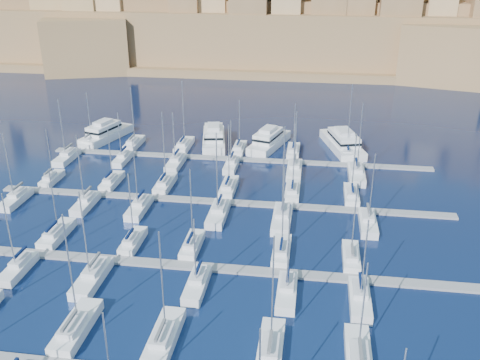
% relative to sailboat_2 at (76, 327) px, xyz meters
% --- Properties ---
extents(ground, '(600.00, 600.00, 0.00)m').
position_rel_sailboat_2_xyz_m(ground, '(10.57, 28.16, -0.77)').
color(ground, black).
rests_on(ground, ground).
extents(pontoon_mid_near, '(84.00, 2.00, 0.40)m').
position_rel_sailboat_2_xyz_m(pontoon_mid_near, '(10.57, 16.16, -0.57)').
color(pontoon_mid_near, slate).
rests_on(pontoon_mid_near, ground).
extents(pontoon_mid_far, '(84.00, 2.00, 0.40)m').
position_rel_sailboat_2_xyz_m(pontoon_mid_far, '(10.57, 38.16, -0.57)').
color(pontoon_mid_far, slate).
rests_on(pontoon_mid_far, ground).
extents(pontoon_far, '(84.00, 2.00, 0.40)m').
position_rel_sailboat_2_xyz_m(pontoon_far, '(10.57, 60.16, -0.57)').
color(pontoon_far, slate).
rests_on(pontoon_far, ground).
extents(sailboat_2, '(2.98, 9.92, 16.04)m').
position_rel_sailboat_2_xyz_m(sailboat_2, '(0.00, 0.00, 0.00)').
color(sailboat_2, silver).
rests_on(sailboat_2, ground).
extents(sailboat_3, '(2.90, 9.67, 14.78)m').
position_rel_sailboat_2_xyz_m(sailboat_3, '(11.01, -0.12, -0.01)').
color(sailboat_3, silver).
rests_on(sailboat_3, ground).
extents(sailboat_4, '(2.79, 9.30, 15.38)m').
position_rel_sailboat_2_xyz_m(sailboat_4, '(23.60, -0.31, -0.01)').
color(sailboat_4, silver).
rests_on(sailboat_4, ground).
extents(sailboat_5, '(2.85, 9.51, 12.90)m').
position_rel_sailboat_2_xyz_m(sailboat_5, '(33.47, -0.21, -0.03)').
color(sailboat_5, silver).
rests_on(sailboat_5, ground).
extents(sailboat_13, '(2.72, 9.08, 12.04)m').
position_rel_sailboat_2_xyz_m(sailboat_13, '(-12.88, 21.58, -0.04)').
color(sailboat_13, silver).
rests_on(sailboat_13, ground).
extents(sailboat_14, '(2.38, 7.94, 12.27)m').
position_rel_sailboat_2_xyz_m(sailboat_14, '(0.00, 21.02, -0.05)').
color(sailboat_14, silver).
rests_on(sailboat_14, ground).
extents(sailboat_15, '(2.47, 8.24, 13.50)m').
position_rel_sailboat_2_xyz_m(sailboat_15, '(9.46, 21.17, -0.03)').
color(sailboat_15, silver).
rests_on(sailboat_15, ground).
extents(sailboat_16, '(2.58, 8.60, 14.51)m').
position_rel_sailboat_2_xyz_m(sailboat_16, '(23.28, 21.35, -0.02)').
color(sailboat_16, silver).
rests_on(sailboat_16, ground).
extents(sailboat_17, '(2.46, 8.20, 12.76)m').
position_rel_sailboat_2_xyz_m(sailboat_17, '(33.63, 21.15, -0.04)').
color(sailboat_17, silver).
rests_on(sailboat_17, ground).
extents(sailboat_19, '(2.40, 7.99, 13.04)m').
position_rel_sailboat_2_xyz_m(sailboat_19, '(-13.76, 11.27, -0.04)').
color(sailboat_19, silver).
rests_on(sailboat_19, ground).
extents(sailboat_20, '(2.86, 9.52, 14.44)m').
position_rel_sailboat_2_xyz_m(sailboat_20, '(-2.34, 10.52, -0.02)').
color(sailboat_20, silver).
rests_on(sailboat_20, ground).
extents(sailboat_21, '(2.54, 8.46, 11.29)m').
position_rel_sailboat_2_xyz_m(sailboat_21, '(12.50, 11.04, -0.05)').
color(sailboat_21, silver).
rests_on(sailboat_21, ground).
extents(sailboat_22, '(2.56, 8.54, 14.28)m').
position_rel_sailboat_2_xyz_m(sailboat_22, '(24.74, 11.00, -0.02)').
color(sailboat_22, silver).
rests_on(sailboat_22, ground).
extents(sailboat_23, '(2.67, 8.91, 12.93)m').
position_rel_sailboat_2_xyz_m(sailboat_23, '(34.28, 10.82, -0.03)').
color(sailboat_23, silver).
rests_on(sailboat_23, ground).
extents(sailboat_24, '(2.21, 7.37, 11.21)m').
position_rel_sailboat_2_xyz_m(sailboat_24, '(-24.14, 42.74, -0.06)').
color(sailboat_24, silver).
rests_on(sailboat_24, ground).
extents(sailboat_25, '(2.49, 8.31, 11.71)m').
position_rel_sailboat_2_xyz_m(sailboat_25, '(-11.81, 43.20, -0.05)').
color(sailboat_25, silver).
rests_on(sailboat_25, ground).
extents(sailboat_26, '(2.69, 8.96, 15.37)m').
position_rel_sailboat_2_xyz_m(sailboat_26, '(-1.06, 43.53, -0.01)').
color(sailboat_26, silver).
rests_on(sailboat_26, ground).
extents(sailboat_27, '(2.73, 9.10, 13.37)m').
position_rel_sailboat_2_xyz_m(sailboat_27, '(11.50, 43.59, -0.03)').
color(sailboat_27, silver).
rests_on(sailboat_27, ground).
extents(sailboat_28, '(2.67, 8.91, 14.17)m').
position_rel_sailboat_2_xyz_m(sailboat_28, '(23.75, 43.50, -0.02)').
color(sailboat_28, silver).
rests_on(sailboat_28, ground).
extents(sailboat_29, '(2.62, 8.74, 12.78)m').
position_rel_sailboat_2_xyz_m(sailboat_29, '(34.70, 43.41, -0.04)').
color(sailboat_29, silver).
rests_on(sailboat_29, ground).
extents(sailboat_30, '(2.61, 8.70, 13.73)m').
position_rel_sailboat_2_xyz_m(sailboat_30, '(-26.29, 32.92, -0.03)').
color(sailboat_30, silver).
rests_on(sailboat_30, ground).
extents(sailboat_31, '(2.53, 8.42, 14.05)m').
position_rel_sailboat_2_xyz_m(sailboat_31, '(-12.88, 33.06, -0.03)').
color(sailboat_31, silver).
rests_on(sailboat_31, ground).
extents(sailboat_32, '(2.68, 8.92, 14.01)m').
position_rel_sailboat_2_xyz_m(sailboat_32, '(-2.80, 32.81, -0.03)').
color(sailboat_32, silver).
rests_on(sailboat_32, ground).
extents(sailboat_33, '(2.92, 9.75, 15.87)m').
position_rel_sailboat_2_xyz_m(sailboat_33, '(11.53, 32.40, -0.00)').
color(sailboat_33, silver).
rests_on(sailboat_33, ground).
extents(sailboat_34, '(3.12, 10.39, 17.58)m').
position_rel_sailboat_2_xyz_m(sailboat_34, '(22.60, 32.09, 0.02)').
color(sailboat_34, silver).
rests_on(sailboat_34, ground).
extents(sailboat_35, '(2.75, 9.16, 13.49)m').
position_rel_sailboat_2_xyz_m(sailboat_35, '(36.91, 32.69, -0.03)').
color(sailboat_35, silver).
rests_on(sailboat_35, ground).
extents(sailboat_36, '(2.59, 8.62, 12.76)m').
position_rel_sailboat_2_xyz_m(sailboat_36, '(-25.40, 65.36, -0.04)').
color(sailboat_36, silver).
rests_on(sailboat_36, ground).
extents(sailboat_37, '(2.70, 8.99, 14.27)m').
position_rel_sailboat_2_xyz_m(sailboat_37, '(-14.74, 65.54, -0.02)').
color(sailboat_37, silver).
rests_on(sailboat_37, ground).
extents(sailboat_38, '(2.89, 9.62, 16.10)m').
position_rel_sailboat_2_xyz_m(sailboat_38, '(-2.74, 65.85, -0.00)').
color(sailboat_38, silver).
rests_on(sailboat_38, ground).
extents(sailboat_39, '(2.59, 8.63, 12.29)m').
position_rel_sailboat_2_xyz_m(sailboat_39, '(10.35, 65.36, -0.04)').
color(sailboat_39, silver).
rests_on(sailboat_39, ground).
extents(sailboat_40, '(2.68, 8.94, 12.09)m').
position_rel_sailboat_2_xyz_m(sailboat_40, '(22.75, 65.51, -0.04)').
color(sailboat_40, silver).
rests_on(sailboat_40, ground).
extents(sailboat_41, '(2.91, 9.69, 16.64)m').
position_rel_sailboat_2_xyz_m(sailboat_41, '(34.74, 65.89, 0.00)').
color(sailboat_41, silver).
rests_on(sailboat_41, ground).
extents(sailboat_42, '(2.77, 9.23, 14.13)m').
position_rel_sailboat_2_xyz_m(sailboat_42, '(-26.46, 54.66, -0.02)').
color(sailboat_42, silver).
rests_on(sailboat_42, ground).
extents(sailboat_43, '(2.35, 7.84, 11.63)m').
position_rel_sailboat_2_xyz_m(sailboat_43, '(-13.94, 55.34, -0.05)').
color(sailboat_43, silver).
rests_on(sailboat_43, ground).
extents(sailboat_44, '(2.71, 9.02, 12.34)m').
position_rel_sailboat_2_xyz_m(sailboat_44, '(-1.87, 54.76, -0.04)').
color(sailboat_44, silver).
rests_on(sailboat_44, ground).
extents(sailboat_45, '(2.46, 8.20, 11.08)m').
position_rel_sailboat_2_xyz_m(sailboat_45, '(10.17, 55.16, -0.06)').
color(sailboat_45, silver).
rests_on(sailboat_45, ground).
extents(sailboat_46, '(2.94, 9.82, 13.70)m').
position_rel_sailboat_2_xyz_m(sailboat_46, '(23.56, 54.37, -0.02)').
color(sailboat_46, silver).
rests_on(sailboat_46, ground).
extents(sailboat_47, '(3.23, 10.76, 16.11)m').
position_rel_sailboat_2_xyz_m(sailboat_47, '(36.16, 53.91, 0.01)').
color(sailboat_47, silver).
rests_on(sailboat_47, ground).
extents(motor_yacht_a, '(9.00, 16.51, 5.25)m').
position_rel_sailboat_2_xyz_m(motor_yacht_a, '(-23.21, 69.27, 0.96)').
color(motor_yacht_a, silver).
rests_on(motor_yacht_a, ground).
extents(motor_yacht_b, '(8.08, 17.52, 5.25)m').
position_rel_sailboat_2_xyz_m(motor_yacht_b, '(3.60, 69.77, 0.96)').
color(motor_yacht_b, silver).
rests_on(motor_yacht_b, ground).
extents(motor_yacht_c, '(9.29, 16.98, 5.25)m').
position_rel_sailboat_2_xyz_m(motor_yacht_c, '(16.78, 69.48, 0.96)').
color(motor_yacht_c, silver).
rests_on(motor_yacht_c, ground).
extents(motor_yacht_d, '(10.49, 19.39, 5.25)m').
position_rel_sailboat_2_xyz_m(motor_yacht_d, '(33.90, 70.59, 0.96)').
color(motor_yacht_d, silver).
rests_on(motor_yacht_d, ground).
extents(fortified_city, '(460.00, 108.95, 59.52)m').
position_rel_sailboat_2_xyz_m(fortified_city, '(10.38, 183.42, 13.97)').
color(fortified_city, brown).
rests_on(fortified_city, ground).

